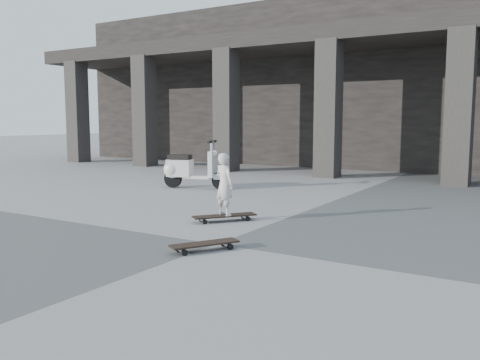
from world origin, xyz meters
The scene contains 6 objects.
ground centered at (0.00, 0.00, 0.00)m, with size 90.00×90.00×0.00m, color #4D4D4A.
colonnade centered at (0.00, 13.77, 3.03)m, with size 28.00×8.82×6.00m.
longboard centered at (-0.77, 1.37, 0.09)m, with size 0.86×1.00×0.11m.
skateboard_spare centered at (0.07, -0.38, 0.08)m, with size 0.67×0.91×0.11m.
child centered at (-0.77, 1.37, 0.63)m, with size 0.38×0.25×1.04m, color beige.
scooter centered at (-3.90, 4.38, 0.47)m, with size 1.68×0.80×1.20m.
Camera 1 is at (3.83, -5.65, 1.70)m, focal length 38.00 mm.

